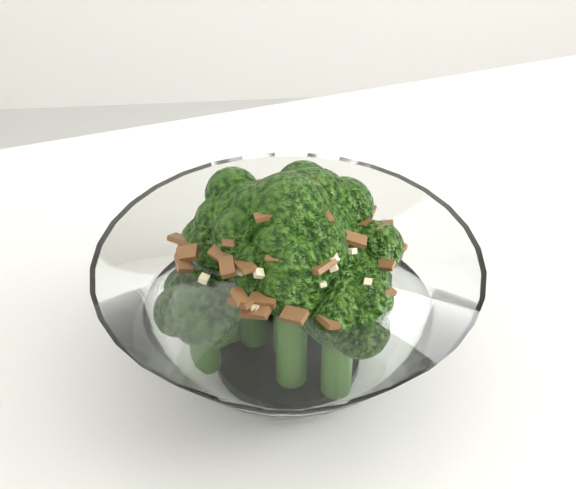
{
  "coord_description": "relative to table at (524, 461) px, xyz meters",
  "views": [
    {
      "loc": [
        -0.23,
        -0.35,
        1.16
      ],
      "look_at": [
        -0.2,
        0.05,
        0.85
      ],
      "focal_mm": 55.0,
      "sensor_mm": 36.0,
      "label": 1
    }
  ],
  "objects": [
    {
      "name": "broccoli_dish",
      "position": [
        -0.16,
        0.04,
        0.12
      ],
      "size": [
        0.23,
        0.23,
        0.14
      ],
      "color": "white",
      "rests_on": "table"
    },
    {
      "name": "table",
      "position": [
        0.0,
        0.0,
        0.0
      ],
      "size": [
        1.36,
        1.06,
        0.75
      ],
      "color": "white",
      "rests_on": "ground"
    }
  ]
}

